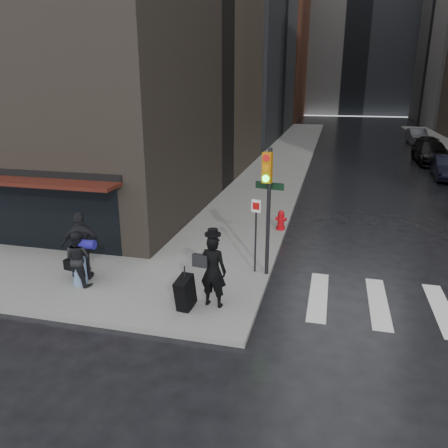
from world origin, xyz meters
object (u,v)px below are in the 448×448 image
(parked_car_4, at_px, (428,144))
(parked_car_5, at_px, (417,136))
(man_jeans, at_px, (78,258))
(traffic_light, at_px, (267,196))
(parked_car_2, at_px, (447,167))
(parked_car_3, at_px, (431,153))
(man_overcoat, at_px, (207,274))
(man_greycoat, at_px, (82,246))
(fire_hydrant, at_px, (281,221))

(parked_car_4, height_order, parked_car_5, parked_car_5)
(man_jeans, bearing_deg, traffic_light, -149.78)
(parked_car_2, relative_size, parked_car_5, 0.99)
(man_jeans, relative_size, parked_car_3, 0.30)
(man_overcoat, distance_m, man_jeans, 3.93)
(parked_car_4, bearing_deg, parked_car_3, -100.41)
(parked_car_2, xyz_separation_m, parked_car_4, (0.88, 11.16, -0.01))
(man_jeans, height_order, man_greycoat, man_greycoat)
(man_overcoat, distance_m, fire_hydrant, 6.77)
(man_jeans, height_order, fire_hydrant, man_jeans)
(man_greycoat, bearing_deg, parked_car_4, -131.91)
(fire_hydrant, relative_size, parked_car_2, 0.18)
(man_jeans, distance_m, man_greycoat, 0.46)
(traffic_light, bearing_deg, parked_car_3, 81.01)
(parked_car_2, xyz_separation_m, parked_car_3, (0.09, 5.58, 0.08))
(parked_car_3, distance_m, parked_car_5, 11.18)
(man_overcoat, bearing_deg, parked_car_4, -101.84)
(parked_car_2, xyz_separation_m, parked_car_5, (0.82, 16.74, 0.01))
(man_jeans, height_order, parked_car_3, man_jeans)
(fire_hydrant, distance_m, parked_car_3, 20.26)
(fire_hydrant, bearing_deg, man_greycoat, -130.58)
(traffic_light, distance_m, parked_car_4, 29.85)
(parked_car_4, bearing_deg, fire_hydrant, -114.13)
(parked_car_2, bearing_deg, fire_hydrant, -120.70)
(parked_car_3, bearing_deg, parked_car_2, -90.85)
(parked_car_5, bearing_deg, fire_hydrant, -110.27)
(parked_car_4, bearing_deg, man_jeans, -118.03)
(parked_car_4, bearing_deg, man_overcoat, -111.50)
(traffic_light, height_order, parked_car_3, traffic_light)
(parked_car_5, bearing_deg, man_overcoat, -108.71)
(man_greycoat, distance_m, parked_car_3, 27.88)
(traffic_light, bearing_deg, parked_car_4, 83.43)
(fire_hydrant, height_order, parked_car_2, parked_car_2)
(man_overcoat, relative_size, parked_car_2, 0.50)
(man_overcoat, bearing_deg, fire_hydrant, -91.80)
(man_greycoat, bearing_deg, fire_hydrant, -146.31)
(man_greycoat, bearing_deg, man_jeans, 86.33)
(man_greycoat, xyz_separation_m, parked_car_4, (14.64, 29.78, -0.48))
(parked_car_4, bearing_deg, parked_car_5, 88.35)
(fire_hydrant, bearing_deg, man_overcoat, -99.19)
(man_greycoat, xyz_separation_m, parked_car_5, (14.58, 35.36, -0.46))
(man_greycoat, height_order, parked_car_4, man_greycoat)
(man_overcoat, xyz_separation_m, man_jeans, (-3.92, 0.34, -0.09))
(man_overcoat, bearing_deg, man_greycoat, -3.01)
(traffic_light, height_order, fire_hydrant, traffic_light)
(man_jeans, xyz_separation_m, traffic_light, (5.04, 1.95, 1.66))
(man_overcoat, height_order, man_jeans, man_overcoat)
(parked_car_3, xyz_separation_m, parked_car_5, (0.74, 11.16, -0.07))
(man_greycoat, xyz_separation_m, parked_car_2, (13.76, 18.62, -0.47))
(parked_car_3, relative_size, parked_car_5, 1.25)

